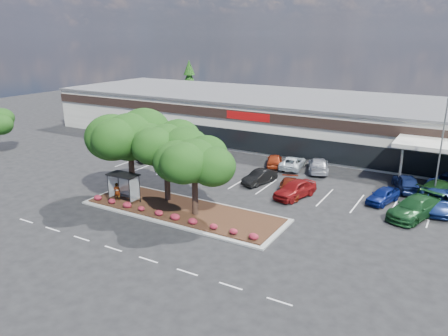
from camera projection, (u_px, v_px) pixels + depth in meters
The scene contains 28 objects.
ground at pixel (174, 235), 33.23m from camera, with size 160.00×160.00×0.00m, color black.
retail_store at pixel (320, 121), 60.30m from camera, with size 80.40×25.20×6.25m.
landscape_island at pixel (183, 211), 37.46m from camera, with size 18.00×6.00×0.26m.
lane_markings at pixel (237, 193), 41.91m from camera, with size 33.12×20.06×0.01m.
shrub_row at pixel (168, 215), 35.61m from camera, with size 17.00×0.80×0.50m, color maroon, non-canonical shape.
bus_shelter at pixel (124, 180), 38.59m from camera, with size 2.75×1.55×2.59m.
island_tree_west at pixel (131, 154), 39.55m from camera, with size 7.20×7.20×7.89m, color #0D350E, non-canonical shape.
island_tree_mid at pixel (166, 161), 38.53m from camera, with size 6.60×6.60×7.32m, color #0D350E, non-canonical shape.
island_tree_east at pixel (195, 177), 35.49m from camera, with size 5.80×5.80×6.50m, color #0D350E, non-canonical shape.
conifer_north_west at pixel (189, 86), 84.17m from camera, with size 4.40×4.40×10.00m, color #0D350E.
person_waiting at pixel (117, 192), 39.22m from camera, with size 0.60×0.39×1.64m, color #594C47.
light_pole at pixel (441, 155), 38.58m from camera, with size 1.43×0.61×9.83m.
car_0 at pixel (155, 155), 52.35m from camera, with size 1.54×4.41×1.45m, color black.
car_1 at pixel (177, 161), 49.74m from camera, with size 2.22×5.47×1.59m, color #1B4726.
car_2 at pixel (201, 165), 48.45m from camera, with size 1.92×4.71×1.37m, color silver.
car_3 at pixel (260, 177), 44.42m from camera, with size 1.47×4.20×1.39m, color black.
car_4 at pixel (289, 188), 41.30m from camera, with size 1.88×4.63×1.34m, color maroon.
car_5 at pixel (295, 189), 40.57m from camera, with size 1.95×4.86×1.66m, color maroon.
car_6 at pixel (383, 195), 39.35m from camera, with size 1.63×4.05×1.38m, color navy.
car_7 at pixel (437, 201), 37.75m from camera, with size 2.68×5.82×1.62m, color navy.
car_8 at pixel (415, 208), 36.14m from camera, with size 2.40×5.91×1.72m, color #1A4B22.
car_9 at pixel (192, 146), 56.60m from camera, with size 1.57×3.90×1.33m, color navy.
car_10 at pixel (197, 154), 52.65m from camera, with size 1.81×4.49×1.53m, color maroon.
car_11 at pixel (274, 160), 50.27m from camera, with size 1.69×4.19×1.43m, color #9F3214.
car_12 at pixel (293, 163), 49.41m from camera, with size 2.25×4.89×1.36m, color silver.
car_13 at pixel (318, 165), 48.28m from camera, with size 2.13×5.23×1.52m, color #A1A3AD.
car_15 at pixel (406, 182), 42.42m from camera, with size 1.93×4.79×1.63m, color navy.
car_17 at pixel (441, 188), 40.75m from camera, with size 2.31×5.68×1.65m, color #1B481B.
Camera 1 is at (18.49, -24.25, 14.66)m, focal length 35.00 mm.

